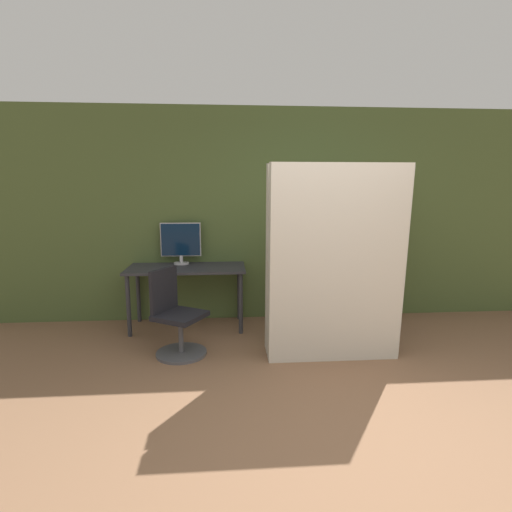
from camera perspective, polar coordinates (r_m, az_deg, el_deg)
ground_plane at (r=2.92m, az=13.45°, el=-26.30°), size 16.00×16.00×0.00m
wall_back at (r=5.20m, az=4.32°, el=5.80°), size 8.00×0.06×2.70m
desk at (r=4.91m, az=-9.89°, el=-2.65°), size 1.41×0.65×0.76m
monitor at (r=5.07m, az=-10.70°, el=2.04°), size 0.50×0.19×0.52m
office_chair at (r=4.23m, az=-11.35°, el=-9.10°), size 0.60×0.60×0.89m
bookshelf at (r=5.34m, az=14.14°, el=0.93°), size 0.78×0.27×1.80m
mattress_near at (r=3.93m, az=11.49°, el=-1.25°), size 1.31×0.29×1.94m
mattress_far at (r=4.15m, az=10.62°, el=-0.64°), size 1.31×0.29×1.94m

